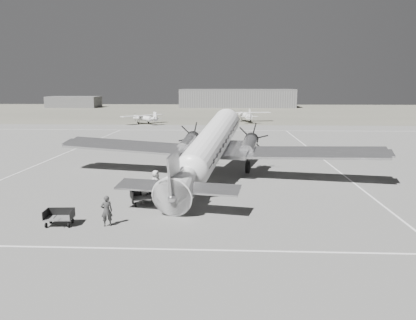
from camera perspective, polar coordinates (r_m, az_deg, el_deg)
The scene contains 16 objects.
ground at distance 33.83m, azimuth 0.25°, elevation -3.24°, with size 260.00×260.00×0.00m, color slate.
taxi_line_near at distance 20.52m, azimuth -1.48°, elevation -12.51°, with size 60.00×0.15×0.01m, color silver.
taxi_line_right at distance 35.42m, azimuth 20.07°, elevation -3.25°, with size 0.15×80.00×0.01m, color silver.
taxi_line_left at distance 47.71m, azimuth -21.34°, elevation 0.08°, with size 0.15×60.00×0.01m, color silver.
taxi_line_horizon at distance 73.29m, azimuth 1.60°, elevation 4.19°, with size 90.00×0.15×0.01m, color silver.
grass_infield at distance 128.10m, azimuth 2.10°, elevation 6.87°, with size 260.00×90.00×0.01m, color #646254.
hangar_main at distance 152.95m, azimuth 4.11°, elevation 8.67°, with size 42.00×14.00×6.60m.
shed_secondary at distance 158.35m, azimuth -18.33°, elevation 7.77°, with size 18.00×10.00×4.00m, color #525252.
dc3_airliner at distance 33.88m, azimuth 0.16°, elevation 1.63°, with size 29.50×20.47×5.62m, color silver, non-canonical shape.
light_plane_left at distance 86.37m, azimuth -8.98°, elevation 5.72°, with size 10.20×8.28×2.12m, color silver, non-canonical shape.
light_plane_right at distance 90.85m, azimuth 5.19°, elevation 6.14°, with size 11.78×9.56×2.45m, color silver, non-canonical shape.
baggage_cart_near at distance 28.05m, azimuth -9.00°, elevation -5.17°, with size 1.82×1.28×1.03m, color #525252, non-canonical shape.
baggage_cart_far at distance 25.20m, azimuth -20.20°, elevation -7.61°, with size 1.68×1.18×0.95m, color #525252, non-canonical shape.
ground_crew at distance 24.18m, azimuth -14.06°, elevation -6.95°, with size 0.66×0.44×1.82m, color #323232.
ramp_agent at distance 28.31m, azimuth -8.72°, elevation -4.39°, with size 0.79×0.62×1.63m, color #A8A8A6.
passenger at distance 30.00m, azimuth -7.36°, elevation -3.23°, with size 0.94×0.61×1.91m, color #AFAFAD.
Camera 1 is at (1.41, -32.84, 8.02)m, focal length 35.00 mm.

